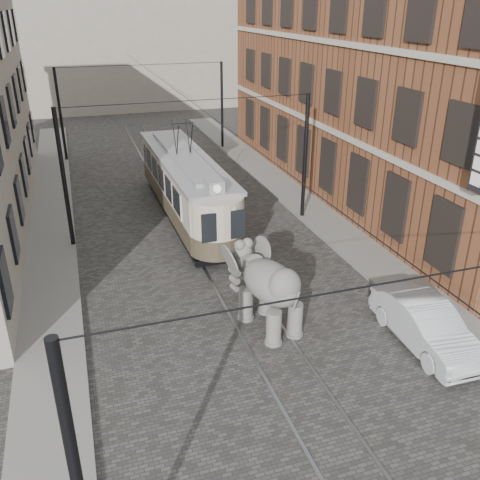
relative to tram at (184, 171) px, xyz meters
name	(u,v)px	position (x,y,z in m)	size (l,w,h in m)	color
ground	(238,294)	(0.14, -8.08, -2.31)	(120.00, 120.00, 0.00)	#464340
tram_rails	(238,293)	(0.14, -8.08, -2.30)	(1.54, 80.00, 0.02)	slate
sidewalk_right	(382,268)	(6.14, -8.08, -2.24)	(2.00, 60.00, 0.15)	slate
sidewalk_left	(51,323)	(-6.36, -8.08, -2.24)	(2.00, 60.00, 0.15)	slate
brick_building	(385,79)	(11.14, 0.92, 3.69)	(8.00, 26.00, 12.00)	brown
distant_block	(113,32)	(0.14, 31.92, 4.69)	(28.00, 10.00, 14.00)	gray
catenary	(198,176)	(-0.06, -3.08, 0.69)	(11.00, 30.20, 6.00)	black
tram	(184,171)	(0.00, 0.00, 0.00)	(2.40, 11.65, 4.62)	#BFAF9A
elephant	(270,293)	(0.46, -10.41, -1.04)	(2.30, 4.17, 2.55)	#66645E
parked_car	(426,325)	(4.66, -12.77, -1.60)	(1.52, 4.32, 1.42)	#B9BABE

